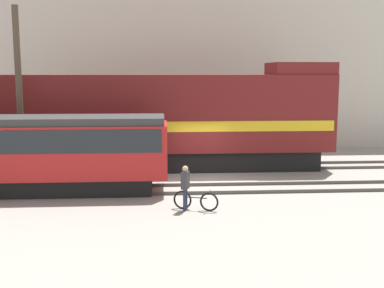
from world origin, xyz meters
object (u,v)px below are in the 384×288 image
at_px(bicycle, 196,201).
at_px(person, 185,184).
at_px(streetcar, 35,150).
at_px(utility_pole_center, 19,95).
at_px(freight_locomotive, 169,120).

bearing_deg(bicycle, person, -178.23).
relative_size(streetcar, person, 6.53).
bearing_deg(streetcar, bicycle, -24.82).
height_order(streetcar, utility_pole_center, utility_pole_center).
relative_size(streetcar, utility_pole_center, 1.37).
xyz_separation_m(person, utility_pole_center, (-7.06, 5.22, 2.89)).
height_order(freight_locomotive, utility_pole_center, utility_pole_center).
relative_size(bicycle, person, 0.98).
bearing_deg(streetcar, freight_locomotive, 40.29).
height_order(person, utility_pole_center, utility_pole_center).
bearing_deg(utility_pole_center, streetcar, -62.98).
xyz_separation_m(bicycle, utility_pole_center, (-7.44, 5.21, 3.52)).
xyz_separation_m(freight_locomotive, utility_pole_center, (-6.65, -2.32, 1.37)).
bearing_deg(utility_pole_center, person, -36.48).
bearing_deg(person, utility_pole_center, 143.52).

